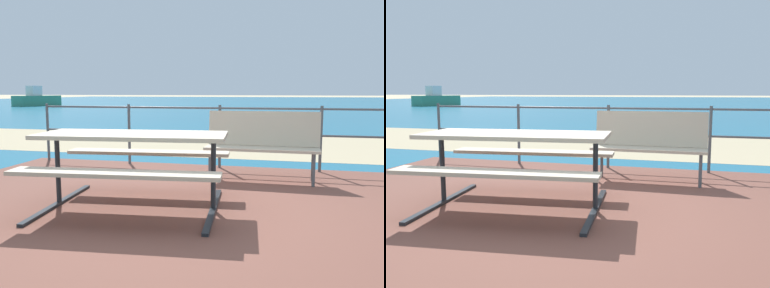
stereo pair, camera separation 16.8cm
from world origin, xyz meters
TOP-DOWN VIEW (x-y plane):
  - ground_plane at (0.00, 0.00)m, footprint 240.00×240.00m
  - patio_paving at (0.00, 0.00)m, footprint 6.40×5.20m
  - sea_water at (0.00, 40.00)m, footprint 90.00×90.00m
  - beach_strip at (0.00, 5.63)m, footprint 54.02×4.45m
  - picnic_table at (-0.48, 0.10)m, footprint 1.98×1.64m
  - park_bench at (0.69, 1.71)m, footprint 1.47×0.45m
  - railing_fence at (0.00, 2.43)m, footprint 5.94×0.04m
  - boat_near at (-19.66, 26.66)m, footprint 2.21×4.81m

SIDE VIEW (x-z plane):
  - ground_plane at x=0.00m, z-range 0.00..0.00m
  - sea_water at x=0.00m, z-range 0.00..0.01m
  - beach_strip at x=0.00m, z-range 0.00..0.01m
  - patio_paving at x=0.00m, z-range 0.00..0.06m
  - boat_near at x=-19.66m, z-range -0.29..1.37m
  - park_bench at x=0.69m, z-range 0.14..1.04m
  - picnic_table at x=-0.48m, z-range 0.27..1.03m
  - railing_fence at x=0.00m, z-range 0.20..1.16m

